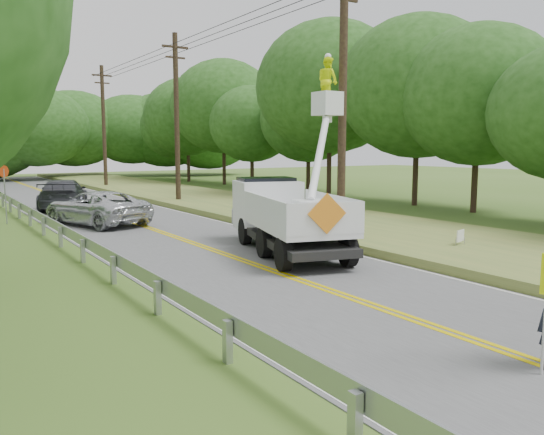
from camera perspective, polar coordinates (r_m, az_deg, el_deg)
ground at (r=10.74m, az=18.13°, el=-11.46°), size 140.00×140.00×0.00m
road at (r=22.08m, az=-11.41°, el=-1.59°), size 7.20×96.00×0.03m
guardrail at (r=21.76m, az=-22.22°, el=-0.69°), size 0.18×48.00×0.77m
utility_poles at (r=26.76m, az=-3.99°, el=11.37°), size 1.60×43.30×10.00m
tall_grass_verge at (r=25.51m, az=3.55°, el=0.05°), size 7.00×96.00×0.30m
treeline_right at (r=40.31m, az=3.03°, el=11.60°), size 10.82×52.94×11.87m
bucket_truck at (r=18.37m, az=1.24°, el=1.46°), size 4.82×6.95×6.53m
suv_silver at (r=25.10m, az=-18.00°, el=0.99°), size 4.07×5.87×1.49m
suv_darkgrey at (r=32.00m, az=-21.10°, el=2.30°), size 3.88×6.08×1.64m
stop_sign_permanent at (r=26.78m, az=-26.32°, el=3.10°), size 0.48×0.34×2.63m
yard_sign at (r=18.40m, az=19.21°, el=-1.92°), size 0.52×0.18×0.77m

